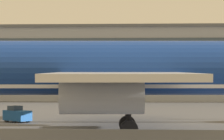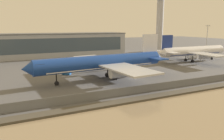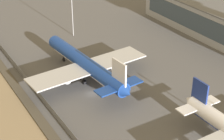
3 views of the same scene
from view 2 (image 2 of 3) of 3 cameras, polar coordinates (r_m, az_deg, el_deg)
ground_plane at (r=76.72m, az=5.73°, el=-2.11°), size 500.00×500.00×0.00m
shoreline_seawall at (r=60.69m, az=15.82°, el=-5.88°), size 320.00×3.00×0.50m
perimeter_fence at (r=63.75m, az=13.21°, el=-4.11°), size 280.00×0.10×2.22m
cargo_jet_blue at (r=73.78m, az=-1.88°, el=1.95°), size 51.59×44.38×15.06m
passenger_jet_white at (r=119.33m, az=20.35°, el=4.62°), size 44.75×37.83×13.85m
baggage_tug at (r=83.02m, az=-11.83°, el=-0.70°), size 3.49×3.27×1.80m
ops_van at (r=129.82m, az=20.24°, el=3.33°), size 5.42×2.73×2.48m
control_tower at (r=165.27m, az=12.46°, el=13.64°), size 9.80×9.80×44.83m
terminal_building at (r=137.19m, az=-14.28°, el=6.44°), size 83.82×21.13×13.81m
apron_light_mast_apron_east at (r=134.92m, az=23.52°, el=7.31°), size 3.20×0.40×18.53m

